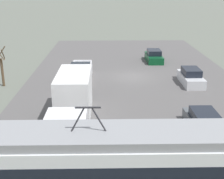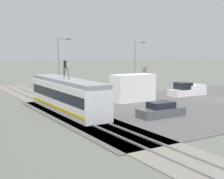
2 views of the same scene
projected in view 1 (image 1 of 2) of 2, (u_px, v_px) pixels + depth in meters
ground_plane at (132, 77)px, 32.92m from camera, size 320.00×320.00×0.00m
road_surface at (132, 77)px, 32.90m from camera, size 21.52×44.03×0.08m
light_rail_tram at (90, 165)px, 14.06m from camera, size 14.04×2.69×4.41m
box_truck at (73, 102)px, 21.66m from camera, size 2.39×8.94×3.25m
pickup_truck at (81, 73)px, 31.70m from camera, size 2.07×5.45×1.82m
sedan_car_0 at (191, 77)px, 30.43m from camera, size 1.81×4.39×1.54m
sedan_car_1 at (154, 57)px, 39.18m from camera, size 1.84×4.28×1.48m
sedan_car_2 at (204, 124)px, 20.54m from camera, size 1.81×4.57×1.41m
street_tree at (2, 68)px, 29.63m from camera, size 0.93×0.77×3.87m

